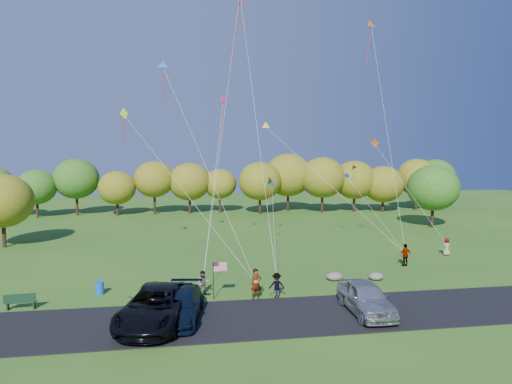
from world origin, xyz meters
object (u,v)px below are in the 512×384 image
(minivan_navy, at_px, (180,305))
(park_bench, at_px, (20,301))
(flyer_e, at_px, (447,247))
(flyer_a, at_px, (256,284))
(trash_barrel, at_px, (100,288))
(flyer_b, at_px, (203,283))
(flyer_c, at_px, (277,285))
(minivan_dark, at_px, (156,306))
(flyer_d, at_px, (405,255))
(minivan_silver, at_px, (366,298))

(minivan_navy, distance_m, park_bench, 9.55)
(minivan_navy, distance_m, flyer_e, 25.69)
(flyer_a, relative_size, trash_barrel, 2.36)
(flyer_e, bearing_deg, flyer_b, 35.76)
(minivan_navy, height_order, trash_barrel, minivan_navy)
(flyer_e, xyz_separation_m, park_bench, (-31.83, -8.74, -0.26))
(flyer_e, bearing_deg, flyer_c, 44.08)
(minivan_dark, xyz_separation_m, flyer_a, (5.79, 3.26, -0.05))
(flyer_d, bearing_deg, flyer_a, 15.13)
(flyer_c, xyz_separation_m, flyer_d, (11.63, 6.11, 0.10))
(minivan_navy, distance_m, flyer_d, 19.65)
(trash_barrel, bearing_deg, flyer_c, -12.86)
(minivan_silver, xyz_separation_m, trash_barrel, (-15.23, 6.02, -0.53))
(flyer_d, relative_size, trash_barrel, 2.22)
(flyer_e, bearing_deg, flyer_d, 44.55)
(minivan_dark, relative_size, minivan_silver, 1.32)
(trash_barrel, bearing_deg, flyer_b, -9.89)
(flyer_a, height_order, flyer_b, flyer_a)
(minivan_navy, distance_m, flyer_c, 6.51)
(minivan_navy, bearing_deg, park_bench, 169.72)
(flyer_c, relative_size, trash_barrel, 1.97)
(minivan_dark, bearing_deg, minivan_silver, 11.14)
(flyer_b, distance_m, flyer_d, 16.76)
(flyer_b, xyz_separation_m, flyer_c, (4.44, -1.36, 0.02))
(minivan_silver, height_order, flyer_e, minivan_silver)
(minivan_dark, xyz_separation_m, park_bench, (-7.80, 3.50, -0.49))
(flyer_c, distance_m, flyer_d, 13.14)
(minivan_navy, bearing_deg, flyer_e, 36.16)
(flyer_a, distance_m, flyer_c, 1.30)
(flyer_e, bearing_deg, minivan_silver, 60.88)
(minivan_dark, relative_size, flyer_b, 4.40)
(flyer_a, relative_size, flyer_b, 1.23)
(minivan_silver, bearing_deg, flyer_c, 141.36)
(minivan_dark, relative_size, flyer_e, 4.42)
(flyer_b, distance_m, flyer_e, 22.71)
(minivan_navy, height_order, flyer_c, minivan_navy)
(minivan_dark, distance_m, flyer_d, 20.92)
(minivan_dark, height_order, flyer_d, minivan_dark)
(flyer_b, relative_size, flyer_d, 0.86)
(minivan_navy, height_order, flyer_a, flyer_a)
(minivan_navy, distance_m, flyer_b, 4.45)
(minivan_silver, distance_m, trash_barrel, 16.38)
(flyer_b, relative_size, flyer_c, 0.98)
(minivan_silver, relative_size, trash_barrel, 6.38)
(minivan_silver, xyz_separation_m, flyer_d, (7.31, 9.63, -0.04))
(minivan_dark, bearing_deg, flyer_d, 39.10)
(flyer_a, xyz_separation_m, trash_barrel, (-9.62, 2.49, -0.54))
(trash_barrel, bearing_deg, minivan_silver, -21.57)
(minivan_silver, xyz_separation_m, flyer_e, (12.63, 12.51, -0.17))
(flyer_a, bearing_deg, minivan_silver, -45.81)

